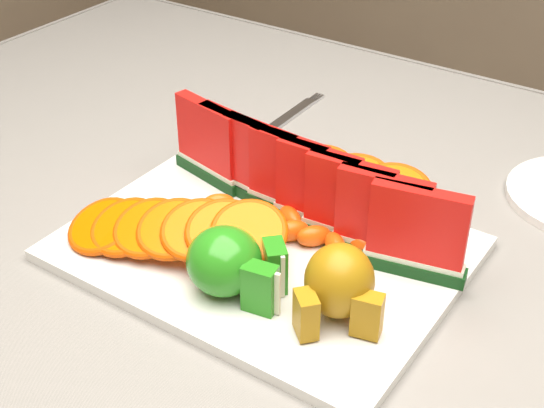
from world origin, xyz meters
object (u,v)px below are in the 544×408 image
object	(u,v)px
pear_cluster	(339,285)
fork	(283,120)
platter	(264,249)
apple_cluster	(231,264)

from	to	relation	value
pear_cluster	fork	size ratio (longest dim) A/B	0.50
platter	fork	size ratio (longest dim) A/B	2.05
apple_cluster	fork	world-z (taller)	apple_cluster
platter	apple_cluster	distance (m)	0.09
pear_cluster	platter	bearing A→B (deg)	155.55
apple_cluster	platter	bearing A→B (deg)	102.42
pear_cluster	apple_cluster	bearing A→B (deg)	-166.88
pear_cluster	fork	world-z (taller)	pear_cluster
apple_cluster	pear_cluster	xyz separation A→B (m)	(0.10, 0.02, 0.01)
platter	apple_cluster	xyz separation A→B (m)	(0.02, -0.08, 0.04)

